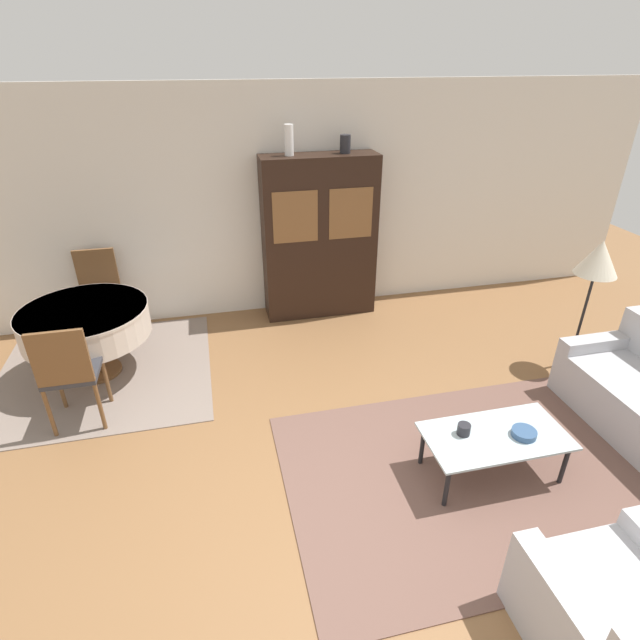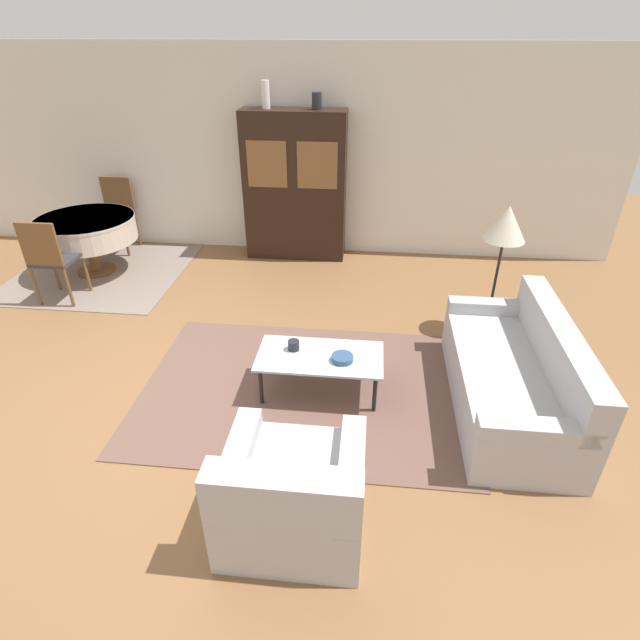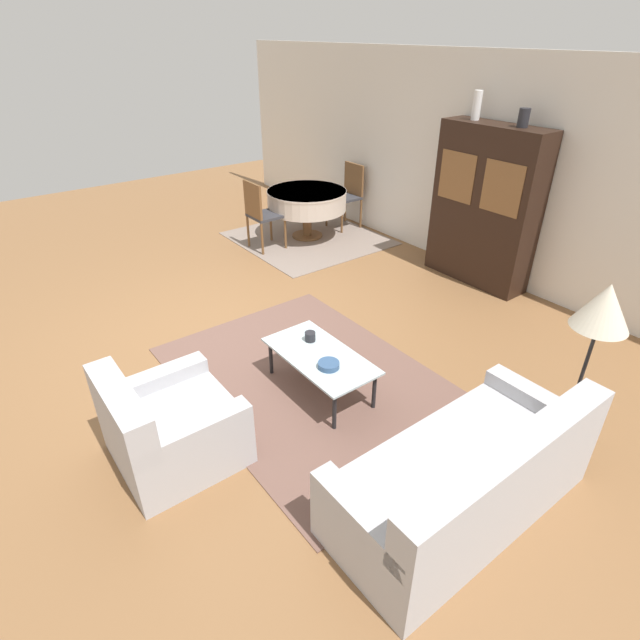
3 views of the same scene
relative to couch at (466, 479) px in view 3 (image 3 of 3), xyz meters
name	(u,v)px [view 3 (image 3 of 3)]	position (x,y,z in m)	size (l,w,h in m)	color
ground_plane	(223,339)	(-2.97, -0.29, -0.30)	(14.00, 14.00, 0.00)	brown
wall_back	(460,164)	(-2.97, 3.34, 1.05)	(10.00, 0.06, 2.70)	silver
area_rug	(312,381)	(-1.79, 0.04, -0.29)	(2.92, 2.07, 0.01)	brown
dining_rug	(308,238)	(-4.82, 2.19, -0.29)	(2.14, 2.06, 0.01)	gray
couch	(466,479)	(0.00, 0.00, 0.00)	(0.85, 1.88, 0.82)	#B2B2B7
armchair	(169,428)	(-1.67, -1.39, 0.00)	(0.89, 0.88, 0.79)	#B2B2B7
coffee_table	(320,358)	(-1.65, 0.02, 0.06)	(1.09, 0.56, 0.38)	black
display_cabinet	(485,207)	(-2.32, 3.09, 0.68)	(1.35, 0.41, 1.95)	black
dining_table	(307,200)	(-4.89, 2.22, 0.30)	(1.23, 1.23, 0.74)	brown
dining_chair_near	(260,211)	(-4.89, 1.39, 0.29)	(0.44, 0.44, 1.01)	brown
dining_chair_far	(348,192)	(-4.89, 3.06, 0.29)	(0.44, 0.44, 1.01)	brown
floor_lamp	(603,312)	(0.03, 1.26, 0.86)	(0.40, 0.40, 1.38)	black
cup	(310,336)	(-1.89, 0.09, 0.14)	(0.10, 0.10, 0.09)	#232328
bowl	(329,365)	(-1.45, -0.03, 0.12)	(0.19, 0.19, 0.05)	#33517A
vase_tall	(477,105)	(-2.65, 3.09, 1.81)	(0.10, 0.10, 0.33)	white
vase_short	(524,118)	(-2.02, 3.09, 1.75)	(0.12, 0.12, 0.20)	#232328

